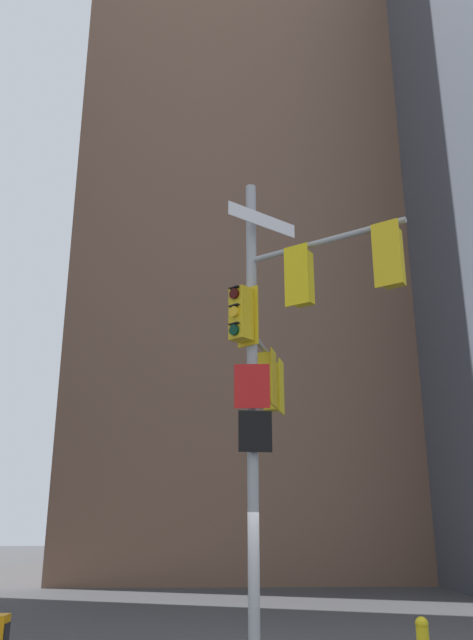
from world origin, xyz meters
The scene contains 3 objects.
building_mid_block centered at (1.39, 22.83, 27.10)m, with size 16.77×16.77×54.20m, color brown.
signal_pole_assembly centered at (0.50, 0.04, 5.35)m, with size 2.98×4.12×8.78m.
fire_hydrant centered at (3.01, 0.78, 0.39)m, with size 0.33×0.23×0.75m.
Camera 1 is at (-0.74, -11.37, 2.33)m, focal length 35.74 mm.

